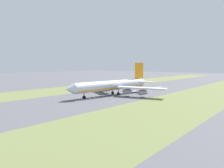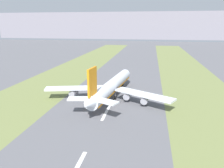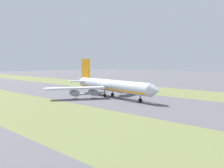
# 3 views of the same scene
# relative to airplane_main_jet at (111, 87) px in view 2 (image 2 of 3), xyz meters

# --- Properties ---
(ground_plane) EXTENTS (800.00, 800.00, 0.00)m
(ground_plane) POSITION_rel_airplane_main_jet_xyz_m (1.34, -3.49, -6.02)
(ground_plane) COLOR #56565B
(grass_median_west) EXTENTS (40.00, 600.00, 0.01)m
(grass_median_west) POSITION_rel_airplane_main_jet_xyz_m (-43.66, -3.49, -6.02)
(grass_median_west) COLOR olive
(grass_median_west) RESTS_ON ground
(grass_median_east) EXTENTS (40.00, 600.00, 0.01)m
(grass_median_east) POSITION_rel_airplane_main_jet_xyz_m (46.34, -3.49, -6.02)
(grass_median_east) COLOR olive
(grass_median_east) RESTS_ON ground
(centreline_dash_mid) EXTENTS (1.20, 18.00, 0.01)m
(centreline_dash_mid) POSITION_rel_airplane_main_jet_xyz_m (1.34, -18.11, -6.01)
(centreline_dash_mid) COLOR silver
(centreline_dash_mid) RESTS_ON ground
(centreline_dash_far) EXTENTS (1.20, 18.00, 0.01)m
(centreline_dash_far) POSITION_rel_airplane_main_jet_xyz_m (1.34, 21.89, -6.01)
(centreline_dash_far) COLOR silver
(centreline_dash_far) RESTS_ON ground
(airplane_main_jet) EXTENTS (63.65, 67.17, 20.20)m
(airplane_main_jet) POSITION_rel_airplane_main_jet_xyz_m (0.00, 0.00, 0.00)
(airplane_main_jet) COLOR silver
(airplane_main_jet) RESTS_ON ground
(mountain_ridge) EXTENTS (800.00, 120.00, 66.91)m
(mountain_ridge) POSITION_rel_airplane_main_jet_xyz_m (1.34, 516.51, 27.43)
(mountain_ridge) COLOR gray
(mountain_ridge) RESTS_ON ground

